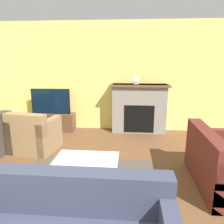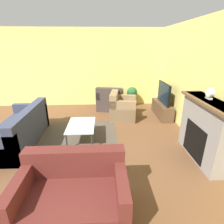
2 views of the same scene
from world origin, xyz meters
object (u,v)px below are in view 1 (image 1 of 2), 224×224
object	(u,v)px
armchair_accent	(34,136)
mantel_clock	(136,80)
tv	(51,101)
coffee_table	(86,162)
couch_loveseat	(224,167)

from	to	relation	value
armchair_accent	mantel_clock	xyz separation A→B (m)	(2.02, 1.37, 1.01)
tv	coffee_table	world-z (taller)	tv
coffee_table	couch_loveseat	bearing A→B (deg)	3.69
coffee_table	tv	bearing A→B (deg)	120.12
couch_loveseat	armchair_accent	distance (m)	3.40
couch_loveseat	coffee_table	distance (m)	1.99
tv	couch_loveseat	xyz separation A→B (m)	(3.37, -2.25, -0.47)
armchair_accent	coffee_table	distance (m)	1.68
tv	mantel_clock	world-z (taller)	mantel_clock
couch_loveseat	armchair_accent	world-z (taller)	same
armchair_accent	mantel_clock	bearing A→B (deg)	-136.56
tv	couch_loveseat	distance (m)	4.08
couch_loveseat	mantel_clock	distance (m)	2.83
coffee_table	mantel_clock	xyz separation A→B (m)	(0.75, 2.46, 0.96)
armchair_accent	tv	bearing A→B (deg)	-75.89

